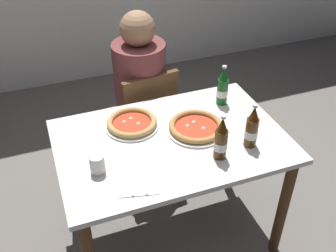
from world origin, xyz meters
The scene contains 11 objects.
ground_plane centered at (0.00, 0.00, 0.00)m, with size 8.00×8.00×0.00m, color slate.
dining_table_main centered at (0.00, 0.00, 0.64)m, with size 1.20×0.80×0.75m.
chair_behind_table centered at (0.04, 0.61, 0.48)m, with size 0.45×0.45×0.85m.
diner_seated centered at (0.03, 0.66, 0.58)m, with size 0.34×0.34×1.21m.
pizza_margherita_near centered at (0.15, 0.02, 0.77)m, with size 0.32×0.32×0.04m.
pizza_marinara_far centered at (-0.16, 0.18, 0.77)m, with size 0.30×0.30×0.04m.
beer_bottle_left centered at (0.36, -0.19, 0.85)m, with size 0.07×0.07×0.25m.
beer_bottle_center centered at (0.40, 0.22, 0.85)m, with size 0.07×0.07×0.25m.
beer_bottle_right centered at (0.17, -0.22, 0.85)m, with size 0.07×0.07×0.25m.
napkin_with_cutlery centered at (-0.26, -0.25, 0.75)m, with size 0.22×0.22×0.01m.
paper_cup centered at (-0.41, -0.11, 0.80)m, with size 0.07×0.07×0.10m, color white.
Camera 1 is at (-0.59, -1.52, 2.04)m, focal length 42.23 mm.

